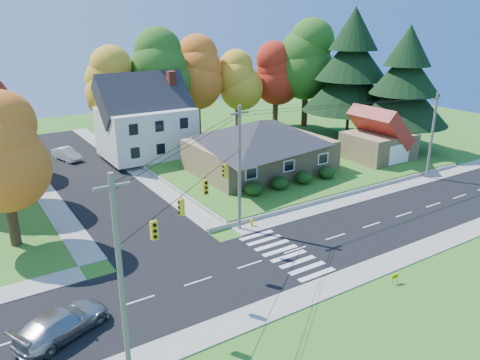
% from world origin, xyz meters
% --- Properties ---
extents(ground, '(120.00, 120.00, 0.00)m').
position_xyz_m(ground, '(0.00, 0.00, 0.00)').
color(ground, '#3D7923').
extents(road_main, '(90.00, 8.00, 0.02)m').
position_xyz_m(road_main, '(0.00, 0.00, 0.01)').
color(road_main, black).
rests_on(road_main, ground).
extents(road_cross, '(8.00, 44.00, 0.02)m').
position_xyz_m(road_cross, '(-8.00, 26.00, 0.01)').
color(road_cross, black).
rests_on(road_cross, ground).
extents(sidewalk_north, '(90.00, 2.00, 0.08)m').
position_xyz_m(sidewalk_north, '(0.00, 5.00, 0.04)').
color(sidewalk_north, '#9C9A90').
rests_on(sidewalk_north, ground).
extents(sidewalk_south, '(90.00, 2.00, 0.08)m').
position_xyz_m(sidewalk_south, '(0.00, -5.00, 0.04)').
color(sidewalk_south, '#9C9A90').
rests_on(sidewalk_south, ground).
extents(lawn, '(30.00, 30.00, 0.50)m').
position_xyz_m(lawn, '(13.00, 21.00, 0.25)').
color(lawn, '#3D7923').
rests_on(lawn, ground).
extents(ranch_house, '(14.60, 10.60, 5.40)m').
position_xyz_m(ranch_house, '(8.00, 16.00, 3.27)').
color(ranch_house, tan).
rests_on(ranch_house, lawn).
extents(colonial_house, '(10.40, 8.40, 9.60)m').
position_xyz_m(colonial_house, '(0.04, 28.00, 4.58)').
color(colonial_house, silver).
rests_on(colonial_house, lawn).
extents(garage, '(7.30, 6.30, 4.60)m').
position_xyz_m(garage, '(22.00, 11.99, 2.84)').
color(garage, tan).
rests_on(garage, lawn).
extents(hedge_row, '(10.70, 1.70, 1.27)m').
position_xyz_m(hedge_row, '(7.50, 9.80, 1.14)').
color(hedge_row, '#163A10').
rests_on(hedge_row, lawn).
extents(traffic_infrastructure, '(38.10, 10.66, 10.00)m').
position_xyz_m(traffic_infrastructure, '(-0.15, 1.35, 5.15)').
color(traffic_infrastructure, '#666059').
rests_on(traffic_infrastructure, ground).
extents(tree_lot_0, '(6.72, 6.72, 12.51)m').
position_xyz_m(tree_lot_0, '(-2.00, 34.00, 8.31)').
color(tree_lot_0, '#3F2A19').
rests_on(tree_lot_0, lawn).
extents(tree_lot_1, '(7.84, 7.84, 14.60)m').
position_xyz_m(tree_lot_1, '(4.00, 33.00, 9.61)').
color(tree_lot_1, '#3F2A19').
rests_on(tree_lot_1, lawn).
extents(tree_lot_2, '(7.28, 7.28, 13.56)m').
position_xyz_m(tree_lot_2, '(10.00, 34.00, 8.96)').
color(tree_lot_2, '#3F2A19').
rests_on(tree_lot_2, lawn).
extents(tree_lot_3, '(6.16, 6.16, 11.47)m').
position_xyz_m(tree_lot_3, '(16.00, 33.00, 7.65)').
color(tree_lot_3, '#3F2A19').
rests_on(tree_lot_3, lawn).
extents(tree_lot_4, '(6.72, 6.72, 12.51)m').
position_xyz_m(tree_lot_4, '(22.00, 32.00, 8.31)').
color(tree_lot_4, '#3F2A19').
rests_on(tree_lot_4, lawn).
extents(tree_lot_5, '(8.40, 8.40, 15.64)m').
position_xyz_m(tree_lot_5, '(26.00, 30.00, 10.27)').
color(tree_lot_5, '#3F2A19').
rests_on(tree_lot_5, lawn).
extents(conifer_east_a, '(12.80, 12.80, 16.96)m').
position_xyz_m(conifer_east_a, '(27.00, 22.00, 9.39)').
color(conifer_east_a, '#3F2A19').
rests_on(conifer_east_a, lawn).
extents(conifer_east_b, '(11.20, 11.20, 14.84)m').
position_xyz_m(conifer_east_b, '(28.00, 14.00, 8.28)').
color(conifer_east_b, '#3F2A19').
rests_on(conifer_east_b, lawn).
extents(tree_west_0, '(6.16, 6.16, 11.47)m').
position_xyz_m(tree_west_0, '(-17.00, 12.00, 7.15)').
color(tree_west_0, '#3F2A19').
rests_on(tree_west_0, ground).
extents(silver_sedan, '(5.65, 4.05, 1.52)m').
position_xyz_m(silver_sedan, '(-16.56, -0.90, 0.78)').
color(silver_sedan, '#AAAAAA').
rests_on(silver_sedan, road_main).
extents(white_car, '(2.74, 4.71, 1.47)m').
position_xyz_m(white_car, '(-8.42, 32.46, 0.75)').
color(white_car, '#BAB9BE').
rests_on(white_car, road_cross).
extents(fire_hydrant, '(0.39, 0.31, 0.69)m').
position_xyz_m(fire_hydrant, '(-0.42, 5.07, 0.33)').
color(fire_hydrant, '#D7BF00').
rests_on(fire_hydrant, ground).
extents(yard_sign, '(0.54, 0.10, 0.67)m').
position_xyz_m(yard_sign, '(2.48, -6.96, 0.48)').
color(yard_sign, black).
rests_on(yard_sign, ground).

